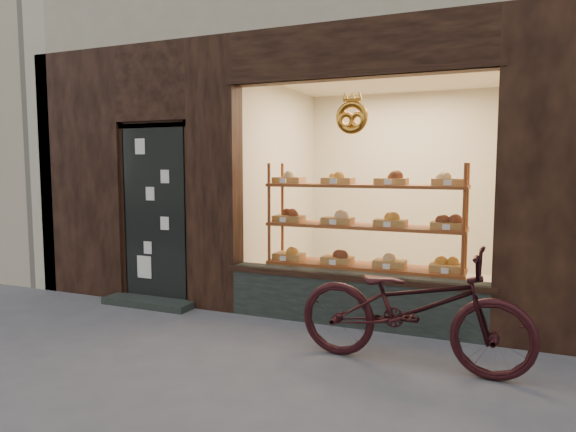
% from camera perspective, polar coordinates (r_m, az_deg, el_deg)
% --- Properties ---
extents(ground, '(90.00, 90.00, 0.00)m').
position_cam_1_polar(ground, '(3.91, -8.77, -19.77)').
color(ground, '#4C4D55').
extents(display_shelf, '(2.20, 0.45, 1.70)m').
position_cam_1_polar(display_shelf, '(5.78, 8.38, -2.50)').
color(display_shelf, brown).
rests_on(display_shelf, ground).
extents(bicycle, '(1.96, 0.76, 1.01)m').
position_cam_1_polar(bicycle, '(4.43, 13.56, -9.78)').
color(bicycle, black).
rests_on(bicycle, ground).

